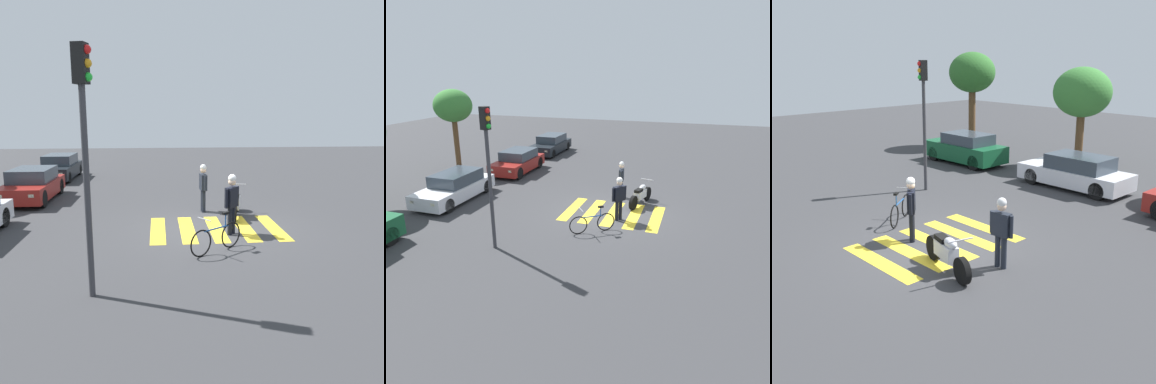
{
  "view_description": "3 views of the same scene",
  "coord_description": "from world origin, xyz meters",
  "views": [
    {
      "loc": [
        -11.59,
        1.76,
        3.49
      ],
      "look_at": [
        0.04,
        0.75,
        1.17
      ],
      "focal_mm": 36.65,
      "sensor_mm": 36.0,
      "label": 1
    },
    {
      "loc": [
        -14.01,
        -3.2,
        5.73
      ],
      "look_at": [
        0.03,
        1.57,
        0.78
      ],
      "focal_mm": 34.08,
      "sensor_mm": 36.0,
      "label": 2
    },
    {
      "loc": [
        9.16,
        -7.54,
        4.89
      ],
      "look_at": [
        0.03,
        0.99,
        1.25
      ],
      "focal_mm": 44.19,
      "sensor_mm": 36.0,
      "label": 3
    }
  ],
  "objects": [
    {
      "name": "leaning_bicycle",
      "position": [
        -2.07,
        0.29,
        0.39
      ],
      "size": [
        1.09,
        1.46,
        1.01
      ],
      "color": "black",
      "rests_on": "ground_plane"
    },
    {
      "name": "car_maroon_wagon",
      "position": [
        4.71,
        6.92,
        0.63
      ],
      "size": [
        3.92,
        1.75,
        1.32
      ],
      "color": "black",
      "rests_on": "ground_plane"
    },
    {
      "name": "police_motorcycle",
      "position": [
        1.46,
        -0.9,
        0.45
      ],
      "size": [
        2.09,
        0.81,
        1.03
      ],
      "color": "black",
      "rests_on": "ground_plane"
    },
    {
      "name": "car_black_suv",
      "position": [
        10.26,
        7.13,
        0.63
      ],
      "size": [
        4.2,
        1.69,
        1.32
      ],
      "color": "black",
      "rests_on": "ground_plane"
    },
    {
      "name": "car_white_van",
      "position": [
        -0.62,
        7.37,
        0.62
      ],
      "size": [
        4.27,
        1.66,
        1.3
      ],
      "color": "black",
      "rests_on": "ground_plane"
    },
    {
      "name": "officer_on_foot",
      "position": [
        2.19,
        0.15,
        1.0
      ],
      "size": [
        0.66,
        0.25,
        1.74
      ],
      "color": "#1E232D",
      "rests_on": "ground_plane"
    },
    {
      "name": "officer_by_motorcycle",
      "position": [
        -0.6,
        -0.36,
        1.04
      ],
      "size": [
        0.53,
        0.47,
        1.8
      ],
      "color": "black",
      "rests_on": "ground_plane"
    },
    {
      "name": "crosswalk_stripes",
      "position": [
        0.0,
        0.0,
        0.0
      ],
      "size": [
        2.85,
        4.05,
        0.01
      ],
      "color": "yellow",
      "rests_on": "ground_plane"
    },
    {
      "name": "street_tree_far",
      "position": [
        4.08,
        10.61,
        3.74
      ],
      "size": [
        2.2,
        2.2,
        4.75
      ],
      "color": "brown",
      "rests_on": "ground_plane"
    },
    {
      "name": "ground_plane",
      "position": [
        0.0,
        0.0,
        0.0
      ],
      "size": [
        60.0,
        60.0,
        0.0
      ],
      "primitive_type": "plane",
      "color": "#38383A"
    },
    {
      "name": "traffic_light_pole",
      "position": [
        -4.33,
        3.07,
        3.13
      ],
      "size": [
        0.29,
        0.35,
        4.71
      ],
      "color": "#38383D",
      "rests_on": "ground_plane"
    }
  ]
}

